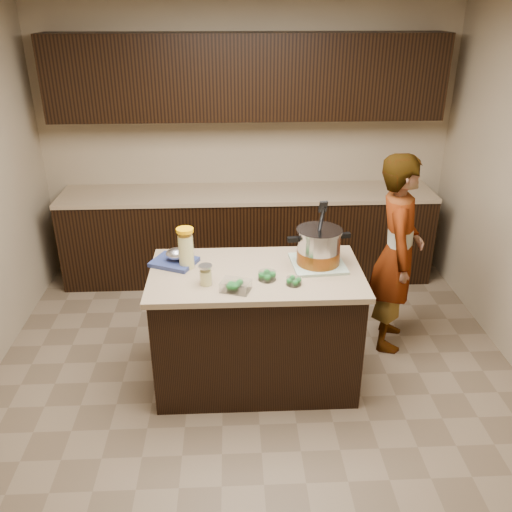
{
  "coord_description": "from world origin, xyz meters",
  "views": [
    {
      "loc": [
        -0.16,
        -3.29,
        2.59
      ],
      "look_at": [
        0.0,
        0.0,
        1.02
      ],
      "focal_mm": 38.0,
      "sensor_mm": 36.0,
      "label": 1
    }
  ],
  "objects_px": {
    "lemonade_pitcher": "(186,250)",
    "island": "(256,327)",
    "stock_pot": "(319,249)",
    "person": "(397,254)"
  },
  "relations": [
    {
      "from": "lemonade_pitcher",
      "to": "island",
      "type": "bearing_deg",
      "value": -11.05
    },
    {
      "from": "stock_pot",
      "to": "island",
      "type": "bearing_deg",
      "value": -177.15
    },
    {
      "from": "island",
      "to": "person",
      "type": "height_order",
      "value": "person"
    },
    {
      "from": "lemonade_pitcher",
      "to": "person",
      "type": "height_order",
      "value": "person"
    },
    {
      "from": "stock_pot",
      "to": "lemonade_pitcher",
      "type": "height_order",
      "value": "stock_pot"
    },
    {
      "from": "stock_pot",
      "to": "person",
      "type": "xyz_separation_m",
      "value": [
        0.68,
        0.37,
        -0.23
      ]
    },
    {
      "from": "island",
      "to": "lemonade_pitcher",
      "type": "xyz_separation_m",
      "value": [
        -0.48,
        0.09,
        0.58
      ]
    },
    {
      "from": "person",
      "to": "stock_pot",
      "type": "bearing_deg",
      "value": 132.48
    },
    {
      "from": "island",
      "to": "stock_pot",
      "type": "distance_m",
      "value": 0.73
    },
    {
      "from": "island",
      "to": "lemonade_pitcher",
      "type": "height_order",
      "value": "lemonade_pitcher"
    }
  ]
}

